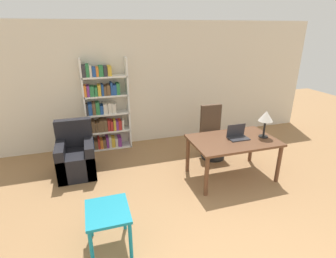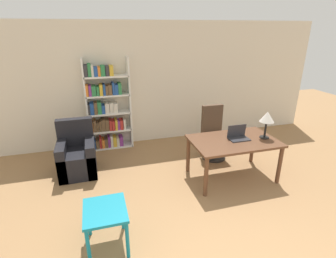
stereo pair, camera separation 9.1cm
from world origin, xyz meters
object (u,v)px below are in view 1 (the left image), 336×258
(table_lamp, at_px, (266,117))
(armchair, at_px, (76,157))
(office_chair, at_px, (212,134))
(bookshelf, at_px, (104,110))
(desk, at_px, (233,144))
(side_table_blue, at_px, (108,217))
(laptop, at_px, (237,135))

(table_lamp, height_order, armchair, table_lamp)
(office_chair, bearing_deg, armchair, 177.67)
(armchair, relative_size, bookshelf, 0.49)
(desk, distance_m, office_chair, 0.85)
(desk, distance_m, side_table_blue, 2.50)
(bookshelf, bearing_deg, side_table_blue, -94.44)
(table_lamp, xyz_separation_m, bookshelf, (-2.60, 1.95, -0.20))
(side_table_blue, height_order, bookshelf, bookshelf)
(side_table_blue, bearing_deg, bookshelf, 85.56)
(laptop, distance_m, office_chair, 0.86)
(side_table_blue, bearing_deg, desk, 24.54)
(laptop, xyz_separation_m, side_table_blue, (-2.36, -1.06, -0.33))
(armchair, bearing_deg, table_lamp, -17.32)
(laptop, relative_size, side_table_blue, 0.62)
(laptop, height_order, table_lamp, table_lamp)
(table_lamp, bearing_deg, bookshelf, 143.11)
(desk, bearing_deg, office_chair, 88.33)
(laptop, relative_size, office_chair, 0.32)
(desk, relative_size, bookshelf, 0.75)
(table_lamp, xyz_separation_m, armchair, (-3.23, 1.01, -0.78))
(side_table_blue, bearing_deg, armchair, 101.38)
(armchair, xyz_separation_m, bookshelf, (0.63, 0.95, 0.58))
(laptop, distance_m, side_table_blue, 2.61)
(laptop, bearing_deg, armchair, 161.54)
(office_chair, relative_size, armchair, 1.12)
(armchair, height_order, bookshelf, bookshelf)
(table_lamp, relative_size, side_table_blue, 0.84)
(desk, xyz_separation_m, bookshelf, (-2.04, 1.90, 0.27))
(laptop, bearing_deg, office_chair, 94.78)
(armchair, distance_m, bookshelf, 1.28)
(side_table_blue, relative_size, armchair, 0.59)
(side_table_blue, bearing_deg, laptop, 24.28)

